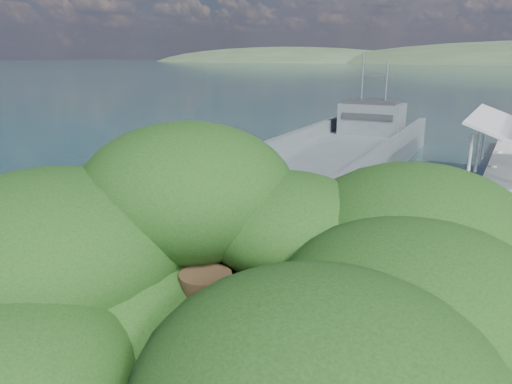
% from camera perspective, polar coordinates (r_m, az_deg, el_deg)
% --- Properties ---
extents(ground, '(1400.00, 1400.00, 0.00)m').
position_cam_1_polar(ground, '(22.23, -10.23, -8.19)').
color(ground, '#1A3B3F').
rests_on(ground, ground).
extents(boat_ramp, '(10.00, 18.00, 0.50)m').
position_cam_1_polar(boat_ramp, '(21.43, -11.93, -8.48)').
color(boat_ramp, slate).
rests_on(boat_ramp, ground).
extents(shoreline_rocks, '(3.20, 5.60, 0.90)m').
position_cam_1_polar(shoreline_rocks, '(26.63, -20.12, -4.88)').
color(shoreline_rocks, '#5D5D5A').
rests_on(shoreline_rocks, ground).
extents(landing_craft, '(9.28, 33.36, 9.84)m').
position_cam_1_polar(landing_craft, '(39.95, 9.60, 3.65)').
color(landing_craft, '#4A5457').
rests_on(landing_craft, ground).
extents(military_truck, '(4.85, 9.17, 4.08)m').
position_cam_1_polar(military_truck, '(23.44, -6.22, -0.21)').
color(military_truck, black).
rests_on(military_truck, boat_ramp).
extents(soldier, '(0.71, 0.50, 1.87)m').
position_cam_1_polar(soldier, '(24.64, -15.88, -2.61)').
color(soldier, black).
rests_on(soldier, boat_ramp).
extents(overhang_tree, '(8.30, 7.65, 7.54)m').
position_cam_1_polar(overhang_tree, '(6.94, -7.32, -8.23)').
color(overhang_tree, '#332114').
rests_on(overhang_tree, ground).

